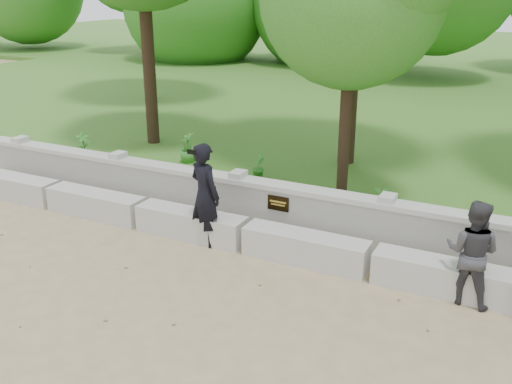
% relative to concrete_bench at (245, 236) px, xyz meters
% --- Properties ---
extents(ground, '(80.00, 80.00, 0.00)m').
position_rel_concrete_bench_xyz_m(ground, '(-0.00, -1.90, -0.22)').
color(ground, tan).
rests_on(ground, ground).
extents(lawn, '(40.00, 22.00, 0.25)m').
position_rel_concrete_bench_xyz_m(lawn, '(-0.00, 12.10, -0.10)').
color(lawn, '#36671F').
rests_on(lawn, ground).
extents(concrete_bench, '(11.90, 0.45, 0.45)m').
position_rel_concrete_bench_xyz_m(concrete_bench, '(0.00, 0.00, 0.00)').
color(concrete_bench, '#B8B5AE').
rests_on(concrete_bench, ground).
extents(parapet_wall, '(12.50, 0.35, 0.90)m').
position_rel_concrete_bench_xyz_m(parapet_wall, '(0.00, 0.70, 0.24)').
color(parapet_wall, '#ADAAA3').
rests_on(parapet_wall, ground).
extents(man_main, '(0.71, 0.66, 1.66)m').
position_rel_concrete_bench_xyz_m(man_main, '(-0.65, -0.10, 0.61)').
color(man_main, black).
rests_on(man_main, ground).
extents(visitor_left, '(0.76, 0.63, 1.41)m').
position_rel_concrete_bench_xyz_m(visitor_left, '(3.30, -0.10, 0.48)').
color(visitor_left, '#38373C').
rests_on(visitor_left, ground).
extents(shrub_a, '(0.31, 0.35, 0.56)m').
position_rel_concrete_bench_xyz_m(shrub_a, '(-5.18, 2.12, 0.31)').
color(shrub_a, '#38832C').
rests_on(shrub_a, lawn).
extents(shrub_b, '(0.31, 0.35, 0.54)m').
position_rel_concrete_bench_xyz_m(shrub_b, '(-0.98, 2.43, 0.30)').
color(shrub_b, '#38832C').
rests_on(shrub_b, lawn).
extents(shrub_c, '(0.61, 0.57, 0.55)m').
position_rel_concrete_bench_xyz_m(shrub_c, '(1.83, 1.40, 0.30)').
color(shrub_c, '#38832C').
rests_on(shrub_c, lawn).
extents(shrub_d, '(0.49, 0.50, 0.66)m').
position_rel_concrete_bench_xyz_m(shrub_d, '(-2.88, 2.82, 0.36)').
color(shrub_d, '#38832C').
rests_on(shrub_d, lawn).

